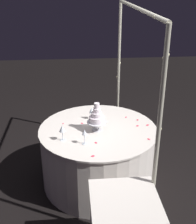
% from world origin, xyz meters
% --- Properties ---
extents(ground_plane, '(12.00, 12.00, 0.00)m').
position_xyz_m(ground_plane, '(0.00, 0.00, 0.00)').
color(ground_plane, black).
extents(decorative_arch, '(2.07, 0.06, 2.04)m').
position_xyz_m(decorative_arch, '(-0.00, 0.38, 1.35)').
color(decorative_arch, '#B7B29E').
rests_on(decorative_arch, ground).
extents(main_table, '(1.35, 1.35, 0.73)m').
position_xyz_m(main_table, '(0.00, 0.00, 0.36)').
color(main_table, silver).
rests_on(main_table, ground).
extents(tiered_cake, '(0.22, 0.22, 0.33)m').
position_xyz_m(tiered_cake, '(0.04, -0.02, 0.88)').
color(tiered_cake, silver).
rests_on(tiered_cake, main_table).
extents(wine_glass_0, '(0.07, 0.07, 0.15)m').
position_xyz_m(wine_glass_0, '(-0.26, -0.05, 0.84)').
color(wine_glass_0, silver).
rests_on(wine_glass_0, main_table).
extents(wine_glass_1, '(0.07, 0.07, 0.17)m').
position_xyz_m(wine_glass_1, '(0.23, -0.39, 0.86)').
color(wine_glass_1, silver).
rests_on(wine_glass_1, main_table).
extents(wine_glass_2, '(0.06, 0.06, 0.16)m').
position_xyz_m(wine_glass_2, '(0.32, -0.17, 0.85)').
color(wine_glass_2, silver).
rests_on(wine_glass_2, main_table).
extents(rose_petal_0, '(0.04, 0.03, 0.00)m').
position_xyz_m(rose_petal_0, '(-0.27, 0.06, 0.73)').
color(rose_petal_0, '#E02D47').
rests_on(rose_petal_0, main_table).
extents(rose_petal_1, '(0.04, 0.04, 0.00)m').
position_xyz_m(rose_petal_1, '(0.29, 0.52, 0.73)').
color(rose_petal_1, '#E02D47').
rests_on(rose_petal_1, main_table).
extents(rose_petal_2, '(0.04, 0.04, 0.00)m').
position_xyz_m(rose_petal_2, '(0.32, -0.05, 0.73)').
color(rose_petal_2, '#E02D47').
rests_on(rose_petal_2, main_table).
extents(rose_petal_3, '(0.04, 0.05, 0.00)m').
position_xyz_m(rose_petal_3, '(-0.03, 0.58, 0.73)').
color(rose_petal_3, '#E02D47').
rests_on(rose_petal_3, main_table).
extents(rose_petal_4, '(0.04, 0.03, 0.00)m').
position_xyz_m(rose_petal_4, '(-0.26, 0.37, 0.73)').
color(rose_petal_4, '#E02D47').
rests_on(rose_petal_4, main_table).
extents(rose_petal_5, '(0.03, 0.03, 0.00)m').
position_xyz_m(rose_petal_5, '(-0.15, -0.40, 0.73)').
color(rose_petal_5, '#E02D47').
rests_on(rose_petal_5, main_table).
extents(rose_petal_6, '(0.04, 0.04, 0.00)m').
position_xyz_m(rose_petal_6, '(-0.14, -0.18, 0.73)').
color(rose_petal_6, '#E02D47').
rests_on(rose_petal_6, main_table).
extents(rose_petal_7, '(0.05, 0.05, 0.00)m').
position_xyz_m(rose_petal_7, '(-0.02, 0.46, 0.73)').
color(rose_petal_7, '#E02D47').
rests_on(rose_petal_7, main_table).
extents(rose_petal_8, '(0.04, 0.05, 0.00)m').
position_xyz_m(rose_petal_8, '(0.56, -0.10, 0.73)').
color(rose_petal_8, '#E02D47').
rests_on(rose_petal_8, main_table).
extents(rose_petal_9, '(0.04, 0.04, 0.00)m').
position_xyz_m(rose_petal_9, '(-0.17, 0.49, 0.73)').
color(rose_petal_9, '#E02D47').
rests_on(rose_petal_9, main_table).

